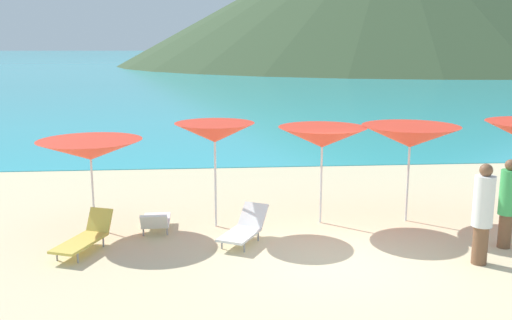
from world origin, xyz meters
name	(u,v)px	position (x,y,z in m)	size (l,w,h in m)	color
ground_plane	(274,161)	(0.00, 10.00, -0.15)	(50.00, 100.00, 0.30)	beige
ocean_water	(213,55)	(0.00, 228.30, 0.01)	(650.00, 440.00, 0.02)	#2DADBC
umbrella_0	(90,150)	(-4.93, 2.17, 1.80)	(2.49, 2.49, 2.02)	silver
umbrella_1	(215,133)	(-2.22, 2.13, 2.15)	(1.79, 1.79, 2.36)	silver
umbrella_2	(322,137)	(0.19, 2.20, 2.00)	(2.13, 2.13, 2.23)	silver
umbrella_3	(410,137)	(2.22, 2.18, 1.99)	(2.33, 2.33, 2.25)	silver
lounge_chair_0	(85,237)	(-4.84, 0.79, 0.30)	(1.04, 1.62, 0.71)	#D8BF4C
lounge_chair_2	(244,228)	(-1.65, 1.04, 0.30)	(1.18, 1.56, 0.67)	white
lounge_chair_3	(156,221)	(-3.54, 1.82, 0.26)	(0.62, 1.38, 0.58)	white
beachgoer_0	(483,212)	(2.67, -0.52, 1.01)	(0.38, 0.38, 1.92)	brown
beachgoer_1	(508,201)	(3.58, 0.26, 0.97)	(0.34, 0.34, 1.83)	brown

